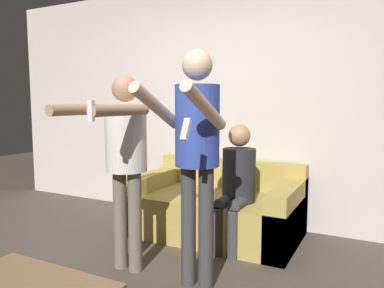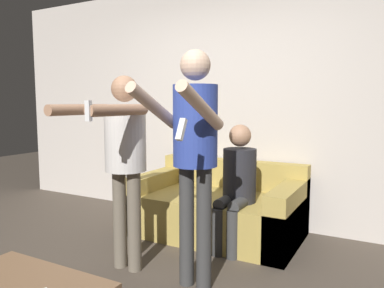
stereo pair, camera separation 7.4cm
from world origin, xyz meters
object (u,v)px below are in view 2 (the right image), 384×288
(person_standing_left, at_px, (124,150))
(person_seated, at_px, (237,181))
(couch, at_px, (218,209))
(person_standing_right, at_px, (194,142))

(person_standing_left, xyz_separation_m, person_seated, (0.61, 0.87, -0.35))
(couch, distance_m, person_standing_right, 1.40)
(couch, bearing_deg, person_seated, -38.16)
(couch, xyz_separation_m, person_standing_right, (0.31, -1.10, 0.81))
(person_standing_left, distance_m, person_seated, 1.12)
(person_standing_right, bearing_deg, person_standing_left, -179.49)
(person_standing_left, bearing_deg, couch, 74.23)
(couch, height_order, person_standing_left, person_standing_left)
(couch, relative_size, person_standing_right, 0.96)
(couch, height_order, person_seated, person_seated)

